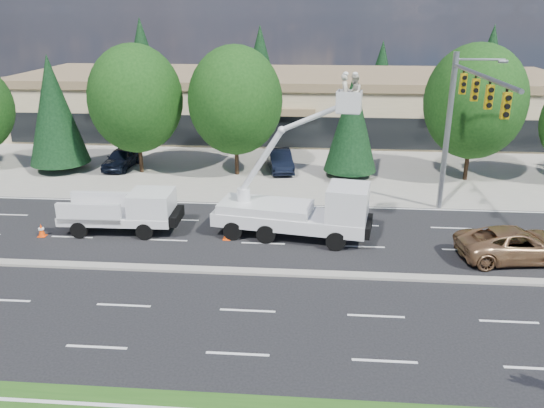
# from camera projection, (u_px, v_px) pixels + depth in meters

# --- Properties ---
(ground) EXTENTS (140.00, 140.00, 0.00)m
(ground) POSITION_uv_depth(u_px,v_px,m) (256.00, 273.00, 23.84)
(ground) COLOR black
(ground) RESTS_ON ground
(concrete_apron) EXTENTS (140.00, 22.00, 0.01)m
(concrete_apron) POSITION_uv_depth(u_px,v_px,m) (283.00, 157.00, 42.54)
(concrete_apron) COLOR gray
(concrete_apron) RESTS_ON ground
(road_median) EXTENTS (120.00, 0.55, 0.12)m
(road_median) POSITION_uv_depth(u_px,v_px,m) (256.00, 272.00, 23.82)
(road_median) COLOR gray
(road_median) RESTS_ON ground
(strip_mall) EXTENTS (50.40, 15.40, 5.50)m
(strip_mall) POSITION_uv_depth(u_px,v_px,m) (289.00, 101.00, 50.90)
(strip_mall) COLOR tan
(strip_mall) RESTS_ON ground
(tree_front_b) EXTENTS (4.21, 4.21, 8.30)m
(tree_front_b) POSITION_uv_depth(u_px,v_px,m) (54.00, 110.00, 37.52)
(tree_front_b) COLOR #332114
(tree_front_b) RESTS_ON ground
(tree_front_c) EXTENTS (6.53, 6.53, 9.06)m
(tree_front_c) POSITION_uv_depth(u_px,v_px,m) (136.00, 99.00, 36.78)
(tree_front_c) COLOR #332114
(tree_front_c) RESTS_ON ground
(tree_front_d) EXTENTS (6.49, 6.49, 9.01)m
(tree_front_d) POSITION_uv_depth(u_px,v_px,m) (235.00, 101.00, 36.27)
(tree_front_d) COLOR #332114
(tree_front_d) RESTS_ON ground
(tree_front_e) EXTENTS (3.67, 3.67, 7.23)m
(tree_front_e) POSITION_uv_depth(u_px,v_px,m) (352.00, 123.00, 36.16)
(tree_front_e) COLOR #332114
(tree_front_e) RESTS_ON ground
(tree_front_f) EXTENTS (6.64, 6.64, 9.22)m
(tree_front_f) POSITION_uv_depth(u_px,v_px,m) (475.00, 102.00, 35.04)
(tree_front_f) COLOR #332114
(tree_front_f) RESTS_ON ground
(tree_back_a) EXTENTS (5.25, 5.25, 10.34)m
(tree_back_a) POSITION_uv_depth(u_px,v_px,m) (142.00, 60.00, 62.55)
(tree_back_a) COLOR #332114
(tree_back_a) RESTS_ON ground
(tree_back_b) EXTENTS (4.84, 4.84, 9.55)m
(tree_back_b) POSITION_uv_depth(u_px,v_px,m) (260.00, 64.00, 61.65)
(tree_back_b) COLOR #332114
(tree_back_b) RESTS_ON ground
(tree_back_c) EXTENTS (4.00, 4.00, 7.88)m
(tree_back_c) POSITION_uv_depth(u_px,v_px,m) (381.00, 73.00, 60.92)
(tree_back_c) COLOR #332114
(tree_back_c) RESTS_ON ground
(tree_back_d) EXTENTS (4.89, 4.89, 9.65)m
(tree_back_d) POSITION_uv_depth(u_px,v_px,m) (489.00, 66.00, 59.70)
(tree_back_d) COLOR #332114
(tree_back_d) RESTS_ON ground
(signal_mast) EXTENTS (2.76, 10.16, 9.00)m
(signal_mast) POSITION_uv_depth(u_px,v_px,m) (461.00, 113.00, 27.59)
(signal_mast) COLOR gray
(signal_mast) RESTS_ON ground
(utility_pickup) EXTENTS (5.92, 2.43, 2.26)m
(utility_pickup) POSITION_uv_depth(u_px,v_px,m) (126.00, 215.00, 28.00)
(utility_pickup) COLOR silver
(utility_pickup) RESTS_ON ground
(bucket_truck) EXTENTS (8.29, 3.62, 8.48)m
(bucket_truck) POSITION_uv_depth(u_px,v_px,m) (306.00, 205.00, 26.85)
(bucket_truck) COLOR silver
(bucket_truck) RESTS_ON ground
(traffic_cone_a) EXTENTS (0.40, 0.40, 0.70)m
(traffic_cone_a) POSITION_uv_depth(u_px,v_px,m) (41.00, 230.00, 27.57)
(traffic_cone_a) COLOR #FF4408
(traffic_cone_a) RESTS_ON ground
(traffic_cone_b) EXTENTS (0.40, 0.40, 0.70)m
(traffic_cone_b) POSITION_uv_depth(u_px,v_px,m) (227.00, 233.00, 27.22)
(traffic_cone_b) COLOR #FF4408
(traffic_cone_b) RESTS_ON ground
(traffic_cone_c) EXTENTS (0.40, 0.40, 0.70)m
(traffic_cone_c) POSITION_uv_depth(u_px,v_px,m) (269.00, 231.00, 27.46)
(traffic_cone_c) COLOR #FF4408
(traffic_cone_c) RESTS_ON ground
(minivan) EXTENTS (5.81, 3.25, 1.54)m
(minivan) POSITION_uv_depth(u_px,v_px,m) (517.00, 244.00, 24.90)
(minivan) COLOR #9B704B
(minivan) RESTS_ON ground
(parked_car_west) EXTENTS (2.07, 4.51, 1.50)m
(parked_car_west) POSITION_uv_depth(u_px,v_px,m) (122.00, 158.00, 39.42)
(parked_car_west) COLOR black
(parked_car_west) RESTS_ON ground
(parked_car_east) EXTENTS (2.41, 4.76, 1.50)m
(parked_car_east) POSITION_uv_depth(u_px,v_px,m) (280.00, 160.00, 38.84)
(parked_car_east) COLOR black
(parked_car_east) RESTS_ON ground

